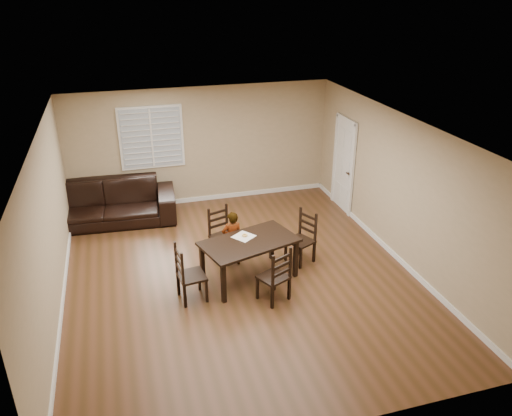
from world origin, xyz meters
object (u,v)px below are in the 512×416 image
Objects in this scene: chair_near at (220,233)px; child at (232,239)px; chair_right at (305,238)px; chair_far at (278,279)px; donut at (245,235)px; dining_table at (249,245)px; chair_left at (184,276)px; sofa at (104,203)px.

child reaches higher than chair_near.
chair_right is at bearing 167.46° from child.
chair_far is 9.80× the size of donut.
dining_table is 0.21m from donut.
chair_right reaches higher than chair_near.
chair_near is at bearing -138.03° from chair_right.
chair_left is 2.45m from chair_right.
child is at bearing 90.00° from dining_table.
chair_far is 0.99× the size of chair_right.
donut is at bearing 83.66° from dining_table.
chair_near is 9.86× the size of donut.
chair_near is 1.88m from chair_far.
dining_table is at bearing -97.92° from chair_right.
chair_right is 4.47m from sofa.
child is 0.47m from donut.
dining_table is 0.60× the size of sofa.
chair_near reaches higher than sofa.
chair_near reaches higher than donut.
donut is 0.03× the size of sofa.
chair_right reaches higher than sofa.
dining_table is at bearing -81.70° from chair_left.
chair_near is 0.93× the size of child.
sofa is (-2.67, 3.86, -0.00)m from chair_far.
chair_right is (1.47, -0.61, 0.00)m from chair_near.
child reaches higher than dining_table.
donut is at bearing -91.12° from chair_near.
child reaches higher than chair_right.
donut is at bearing -73.41° from chair_left.
chair_far is 0.32× the size of sofa.
chair_near is (-0.30, 0.98, -0.22)m from dining_table.
chair_far is at bearing -73.40° from donut.
chair_right is at bearing -42.16° from chair_near.
child is (-1.34, 0.19, 0.08)m from chair_right.
chair_far reaches higher than dining_table.
chair_left is at bearing -143.43° from chair_near.
sofa is at bearing 12.46° from chair_left.
sofa is (-3.58, 2.68, -0.01)m from chair_right.
dining_table is 18.07× the size of donut.
donut is (-1.20, -0.19, 0.33)m from chair_right.
child is (1.01, 0.89, 0.08)m from chair_left.
chair_left reaches higher than chair_far.
sofa is (-2.11, 2.07, -0.01)m from chair_near.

